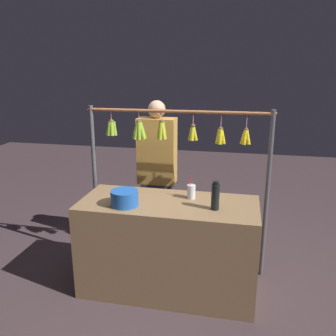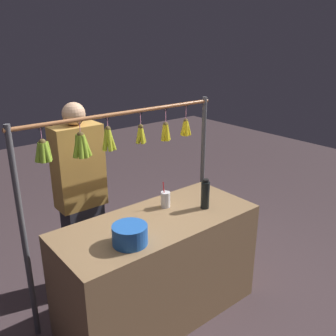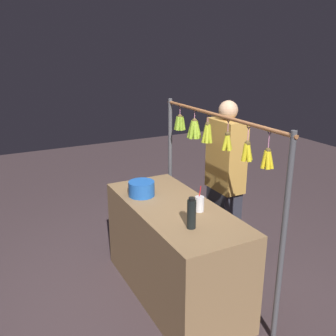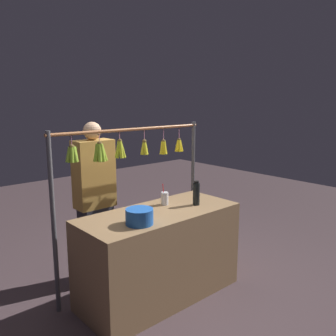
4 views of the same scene
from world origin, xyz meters
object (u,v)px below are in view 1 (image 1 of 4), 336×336
object	(u,v)px
water_bottle	(215,196)
blue_bucket	(125,198)
drink_cup	(191,192)
vendor_person	(157,179)

from	to	relation	value
water_bottle	blue_bucket	bearing A→B (deg)	5.38
water_bottle	drink_cup	bearing A→B (deg)	-42.91
water_bottle	drink_cup	size ratio (longest dim) A/B	1.14
water_bottle	blue_bucket	size ratio (longest dim) A/B	1.03
blue_bucket	drink_cup	world-z (taller)	drink_cup
water_bottle	vendor_person	distance (m)	1.12
drink_cup	vendor_person	world-z (taller)	vendor_person
drink_cup	vendor_person	distance (m)	0.79
water_bottle	vendor_person	bearing A→B (deg)	-49.13
drink_cup	blue_bucket	bearing A→B (deg)	28.33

